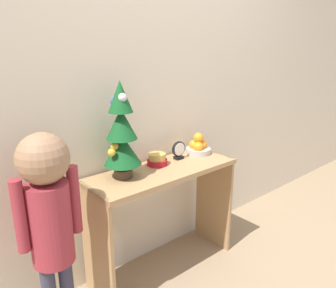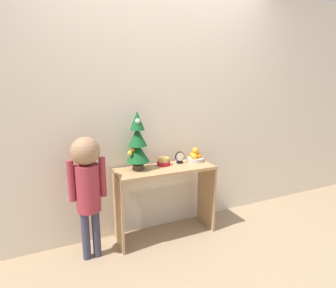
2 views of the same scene
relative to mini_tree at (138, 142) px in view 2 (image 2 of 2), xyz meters
name	(u,v)px [view 2 (image 2 of 2)]	position (x,y,z in m)	size (l,w,h in m)	color
ground_plane	(173,243)	(0.26, -0.22, -0.97)	(12.00, 12.00, 0.00)	#997F60
back_wall	(156,108)	(0.26, 0.18, 0.28)	(7.00, 0.05, 2.50)	beige
console_table	(165,185)	(0.26, -0.04, -0.44)	(0.96, 0.35, 0.70)	tan
mini_tree	(138,142)	(0.00, 0.00, 0.00)	(0.21, 0.21, 0.54)	#4C3828
fruit_bowl	(195,157)	(0.62, 0.02, -0.22)	(0.17, 0.17, 0.15)	#B7B2A8
singing_bowl	(164,162)	(0.27, 0.03, -0.23)	(0.13, 0.13, 0.08)	#AD1923
desk_clock	(180,158)	(0.44, 0.03, -0.20)	(0.10, 0.04, 0.12)	black
child_figure	(87,180)	(-0.47, -0.11, -0.26)	(0.30, 0.23, 1.07)	#38384C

